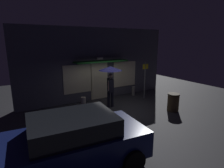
{
  "coord_description": "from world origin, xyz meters",
  "views": [
    {
      "loc": [
        -4.95,
        -7.54,
        3.42
      ],
      "look_at": [
        -0.1,
        0.54,
        1.24
      ],
      "focal_mm": 29.73,
      "sensor_mm": 36.0,
      "label": 1
    }
  ],
  "objects_px": {
    "sidewalk_bollard_2": "(133,91)",
    "trash_bin": "(173,102)",
    "parked_car": "(74,141)",
    "street_sign_post": "(145,78)",
    "sidewalk_bollard": "(83,102)",
    "person_with_umbrella": "(110,75)"
  },
  "relations": [
    {
      "from": "street_sign_post",
      "to": "trash_bin",
      "type": "relative_size",
      "value": 2.46
    },
    {
      "from": "sidewalk_bollard_2",
      "to": "trash_bin",
      "type": "bearing_deg",
      "value": -89.69
    },
    {
      "from": "sidewalk_bollard_2",
      "to": "trash_bin",
      "type": "relative_size",
      "value": 0.66
    },
    {
      "from": "sidewalk_bollard",
      "to": "sidewalk_bollard_2",
      "type": "relative_size",
      "value": 0.92
    },
    {
      "from": "sidewalk_bollard_2",
      "to": "person_with_umbrella",
      "type": "bearing_deg",
      "value": -154.85
    },
    {
      "from": "street_sign_post",
      "to": "trash_bin",
      "type": "bearing_deg",
      "value": -94.8
    },
    {
      "from": "person_with_umbrella",
      "to": "street_sign_post",
      "type": "distance_m",
      "value": 2.67
    },
    {
      "from": "street_sign_post",
      "to": "sidewalk_bollard_2",
      "type": "xyz_separation_m",
      "value": [
        -0.22,
        0.81,
        -0.96
      ]
    },
    {
      "from": "street_sign_post",
      "to": "person_with_umbrella",
      "type": "bearing_deg",
      "value": -173.29
    },
    {
      "from": "person_with_umbrella",
      "to": "street_sign_post",
      "type": "bearing_deg",
      "value": -69.73
    },
    {
      "from": "street_sign_post",
      "to": "sidewalk_bollard_2",
      "type": "distance_m",
      "value": 1.28
    },
    {
      "from": "street_sign_post",
      "to": "trash_bin",
      "type": "distance_m",
      "value": 2.55
    },
    {
      "from": "street_sign_post",
      "to": "sidewalk_bollard",
      "type": "xyz_separation_m",
      "value": [
        -3.84,
        0.41,
        -0.98
      ]
    },
    {
      "from": "sidewalk_bollard",
      "to": "trash_bin",
      "type": "relative_size",
      "value": 0.6
    },
    {
      "from": "street_sign_post",
      "to": "sidewalk_bollard",
      "type": "height_order",
      "value": "street_sign_post"
    },
    {
      "from": "person_with_umbrella",
      "to": "trash_bin",
      "type": "relative_size",
      "value": 2.43
    },
    {
      "from": "parked_car",
      "to": "sidewalk_bollard_2",
      "type": "relative_size",
      "value": 7.0
    },
    {
      "from": "sidewalk_bollard",
      "to": "person_with_umbrella",
      "type": "bearing_deg",
      "value": -29.98
    },
    {
      "from": "person_with_umbrella",
      "to": "parked_car",
      "type": "relative_size",
      "value": 0.53
    },
    {
      "from": "street_sign_post",
      "to": "trash_bin",
      "type": "xyz_separation_m",
      "value": [
        -0.2,
        -2.42,
        -0.8
      ]
    },
    {
      "from": "person_with_umbrella",
      "to": "street_sign_post",
      "type": "relative_size",
      "value": 0.99
    },
    {
      "from": "trash_bin",
      "to": "person_with_umbrella",
      "type": "bearing_deg",
      "value": 138.67
    }
  ]
}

